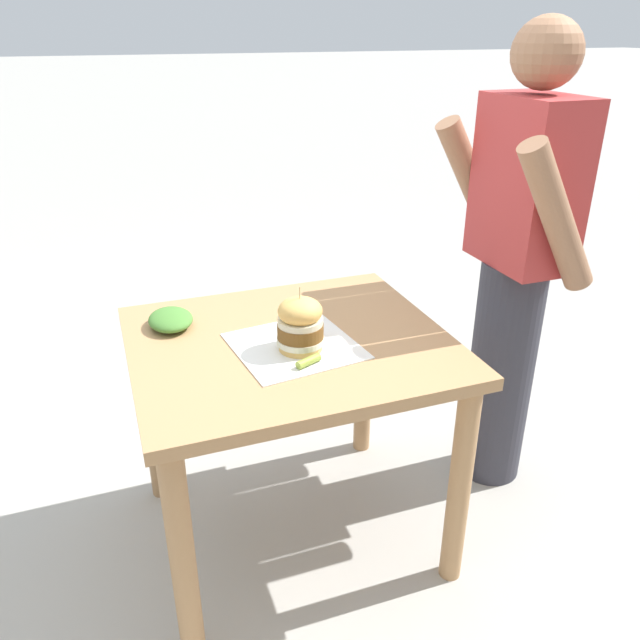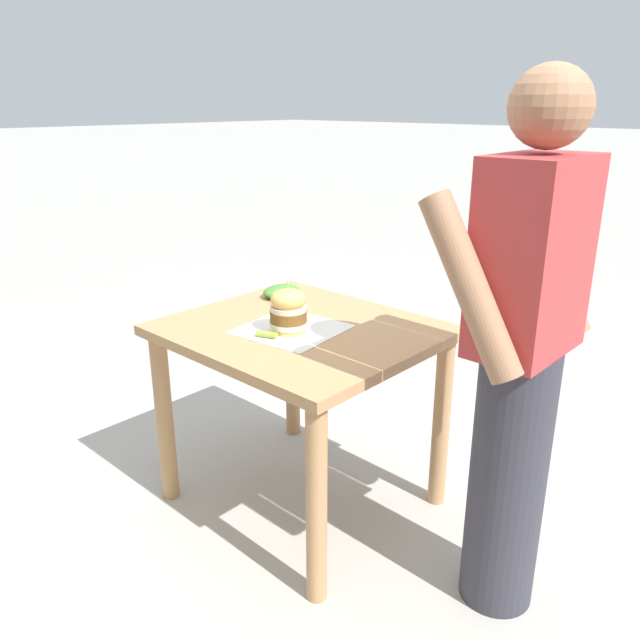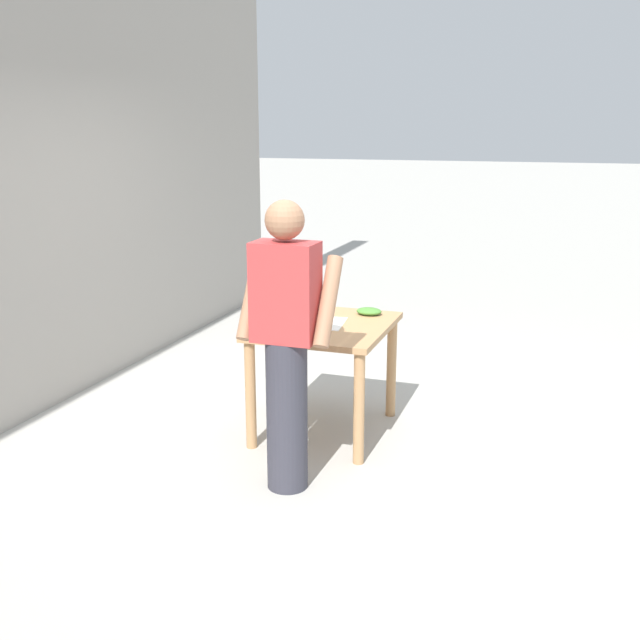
{
  "view_description": "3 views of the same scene",
  "coord_description": "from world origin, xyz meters",
  "px_view_note": "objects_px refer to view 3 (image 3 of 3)",
  "views": [
    {
      "loc": [
        1.65,
        -0.5,
        1.66
      ],
      "look_at": [
        0.0,
        0.1,
        0.83
      ],
      "focal_mm": 35.0,
      "sensor_mm": 36.0,
      "label": 1
    },
    {
      "loc": [
        1.6,
        1.58,
        1.59
      ],
      "look_at": [
        0.0,
        0.1,
        0.83
      ],
      "focal_mm": 35.0,
      "sensor_mm": 36.0,
      "label": 2
    },
    {
      "loc": [
        -1.56,
        4.63,
        2.08
      ],
      "look_at": [
        0.0,
        0.1,
        0.83
      ],
      "focal_mm": 42.0,
      "sensor_mm": 36.0,
      "label": 3
    }
  ],
  "objects_px": {
    "patio_table": "(325,343)",
    "side_salad": "(369,311)",
    "sandwich": "(314,311)",
    "pickle_spear": "(300,319)",
    "diner_across_table": "(286,343)"
  },
  "relations": [
    {
      "from": "patio_table",
      "to": "pickle_spear",
      "type": "relative_size",
      "value": 12.28
    },
    {
      "from": "sandwich",
      "to": "side_salad",
      "type": "xyz_separation_m",
      "value": [
        -0.29,
        -0.34,
        -0.06
      ]
    },
    {
      "from": "diner_across_table",
      "to": "sandwich",
      "type": "bearing_deg",
      "value": -80.95
    },
    {
      "from": "side_salad",
      "to": "patio_table",
      "type": "bearing_deg",
      "value": 56.7
    },
    {
      "from": "patio_table",
      "to": "side_salad",
      "type": "xyz_separation_m",
      "value": [
        -0.22,
        -0.33,
        0.16
      ]
    },
    {
      "from": "pickle_spear",
      "to": "sandwich",
      "type": "bearing_deg",
      "value": 174.23
    },
    {
      "from": "side_salad",
      "to": "diner_across_table",
      "type": "distance_m",
      "value": 1.2
    },
    {
      "from": "side_salad",
      "to": "diner_across_table",
      "type": "relative_size",
      "value": 0.11
    },
    {
      "from": "patio_table",
      "to": "diner_across_table",
      "type": "xyz_separation_m",
      "value": [
        -0.06,
        0.86,
        0.25
      ]
    },
    {
      "from": "patio_table",
      "to": "side_salad",
      "type": "bearing_deg",
      "value": -123.3
    },
    {
      "from": "pickle_spear",
      "to": "side_salad",
      "type": "height_order",
      "value": "side_salad"
    },
    {
      "from": "patio_table",
      "to": "pickle_spear",
      "type": "distance_m",
      "value": 0.23
    },
    {
      "from": "sandwich",
      "to": "pickle_spear",
      "type": "xyz_separation_m",
      "value": [
        0.1,
        -0.01,
        -0.07
      ]
    },
    {
      "from": "sandwich",
      "to": "pickle_spear",
      "type": "distance_m",
      "value": 0.12
    },
    {
      "from": "sandwich",
      "to": "diner_across_table",
      "type": "distance_m",
      "value": 0.86
    }
  ]
}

